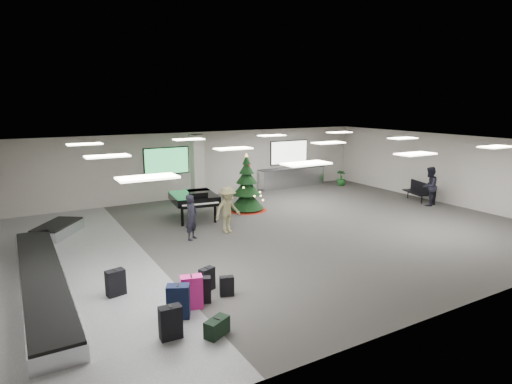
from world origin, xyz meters
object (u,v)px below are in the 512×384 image
grand_piano (194,198)px  christmas_tree (247,191)px  pink_suitcase (192,292)px  traveler_a (192,217)px  service_counter (292,177)px  baggage_carousel (46,267)px  bench (417,190)px  potted_plant_left (250,185)px  traveler_b (228,210)px  traveler_bench (429,186)px  potted_plant_right (341,178)px

grand_piano → christmas_tree: bearing=14.8°
pink_suitcase → traveler_a: size_ratio=0.51×
service_counter → grand_piano: 8.07m
baggage_carousel → pink_suitcase: bearing=-54.6°
bench → potted_plant_left: (-5.97, 5.59, -0.15)m
service_counter → potted_plant_left: 2.74m
grand_piano → bench: grand_piano is taller
christmas_tree → traveler_b: (-2.16, -2.51, -0.02)m
pink_suitcase → christmas_tree: (5.45, 7.31, 0.47)m
pink_suitcase → traveler_b: 5.84m
traveler_b → potted_plant_left: 6.98m
traveler_bench → traveler_b: bearing=-23.9°
traveler_a → traveler_bench: size_ratio=0.88×
pink_suitcase → traveler_b: (3.29, 4.80, 0.46)m
potted_plant_left → potted_plant_right: (5.36, -0.92, 0.06)m
traveler_bench → traveler_a: bearing=-22.7°
christmas_tree → potted_plant_left: (1.92, 3.12, -0.49)m
traveler_b → christmas_tree: bearing=36.9°
service_counter → potted_plant_left: size_ratio=5.41×
service_counter → potted_plant_right: size_ratio=4.64×
grand_piano → traveler_a: traveler_a is taller
christmas_tree → potted_plant_left: size_ratio=3.36×
baggage_carousel → pink_suitcase: (2.73, -3.85, 0.18)m
bench → grand_piano: bearing=-173.3°
service_counter → traveler_a: bearing=-144.4°
pink_suitcase → bench: (13.35, 4.84, 0.14)m
traveler_a → traveler_b: traveler_b is taller
traveler_a → service_counter: bearing=-5.0°
service_counter → potted_plant_left: bearing=-176.9°
service_counter → grand_piano: size_ratio=1.73×
traveler_bench → baggage_carousel: bearing=-18.5°
baggage_carousel → grand_piano: (5.62, 3.14, 0.66)m
traveler_b → baggage_carousel: bearing=176.6°
traveler_a → traveler_bench: 11.18m
baggage_carousel → bench: size_ratio=6.25×
bench → traveler_bench: traveler_bench is taller
bench → traveler_bench: 1.06m
baggage_carousel → grand_piano: size_ratio=4.14×
service_counter → potted_plant_left: service_counter is taller
pink_suitcase → grand_piano: (2.89, 6.99, 0.49)m
bench → traveler_bench: (-0.32, -0.94, 0.37)m
bench → christmas_tree: bearing=-179.0°
service_counter → traveler_a: (-8.23, -5.90, 0.24)m
baggage_carousel → service_counter: (12.84, 6.73, 0.33)m
pink_suitcase → grand_piano: 7.58m
pink_suitcase → potted_plant_right: (12.74, 9.52, 0.05)m
pink_suitcase → traveler_b: traveler_b is taller
bench → traveler_a: bearing=-160.9°
grand_piano → bench: (10.46, -2.15, -0.35)m
pink_suitcase → traveler_bench: size_ratio=0.45×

